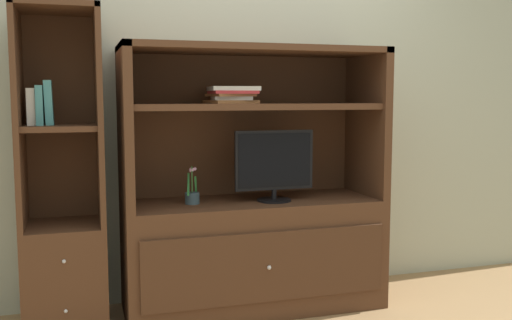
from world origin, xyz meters
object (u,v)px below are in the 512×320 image
(magazine_stack, at_px, (232,95))
(upright_book_row, at_px, (40,105))
(tv_monitor, at_px, (274,164))
(media_console, at_px, (253,226))
(bookshelf_tall, at_px, (64,225))
(potted_plant, at_px, (192,196))

(magazine_stack, relative_size, upright_book_row, 1.35)
(tv_monitor, relative_size, upright_book_row, 2.02)
(media_console, distance_m, magazine_stack, 0.81)
(media_console, xyz_separation_m, upright_book_row, (-1.19, -0.01, 0.74))
(bookshelf_tall, relative_size, upright_book_row, 7.40)
(media_console, xyz_separation_m, magazine_stack, (-0.13, -0.00, 0.80))
(media_console, xyz_separation_m, bookshelf_tall, (-1.10, 0.00, 0.08))
(media_console, height_order, magazine_stack, media_console)
(potted_plant, distance_m, upright_book_row, 0.97)
(tv_monitor, distance_m, magazine_stack, 0.48)
(tv_monitor, xyz_separation_m, potted_plant, (-0.49, 0.06, -0.18))
(tv_monitor, xyz_separation_m, bookshelf_tall, (-1.21, 0.08, -0.31))
(tv_monitor, distance_m, potted_plant, 0.52)
(tv_monitor, bearing_deg, bookshelf_tall, 176.26)
(media_console, distance_m, upright_book_row, 1.41)
(tv_monitor, bearing_deg, magazine_stack, 163.81)
(bookshelf_tall, height_order, upright_book_row, bookshelf_tall)
(bookshelf_tall, distance_m, upright_book_row, 0.67)
(media_console, height_order, bookshelf_tall, bookshelf_tall)
(potted_plant, bearing_deg, upright_book_row, 179.39)
(magazine_stack, xyz_separation_m, bookshelf_tall, (-0.96, 0.01, -0.72))
(potted_plant, height_order, upright_book_row, upright_book_row)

